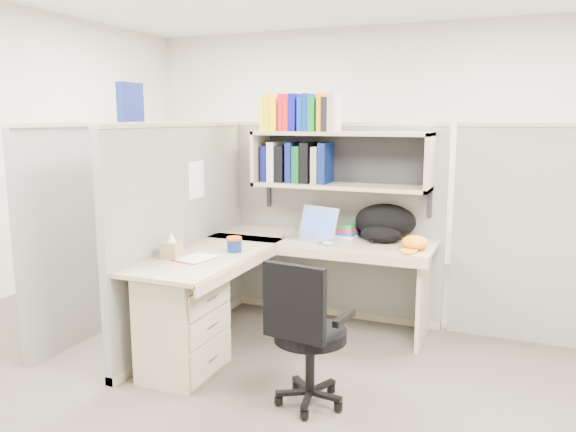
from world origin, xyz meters
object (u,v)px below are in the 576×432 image
at_px(desk, 224,300).
at_px(snack_canister, 234,244).
at_px(laptop, 309,223).
at_px(backpack, 384,223).
at_px(task_chair, 307,356).

bearing_deg(desk, snack_canister, 95.82).
bearing_deg(snack_canister, desk, -84.18).
height_order(laptop, snack_canister, laptop).
relative_size(laptop, backpack, 0.75).
bearing_deg(backpack, laptop, 177.52).
xyz_separation_m(desk, laptop, (0.32, 0.80, 0.42)).
distance_m(laptop, backpack, 0.57).
relative_size(backpack, snack_canister, 4.39).
xyz_separation_m(laptop, snack_canister, (-0.34, -0.59, -0.07)).
height_order(laptop, backpack, backpack).
bearing_deg(task_chair, snack_canister, 142.73).
distance_m(desk, backpack, 1.37).
bearing_deg(desk, backpack, 48.15).
bearing_deg(laptop, backpack, 37.37).
relative_size(desk, snack_canister, 16.16).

